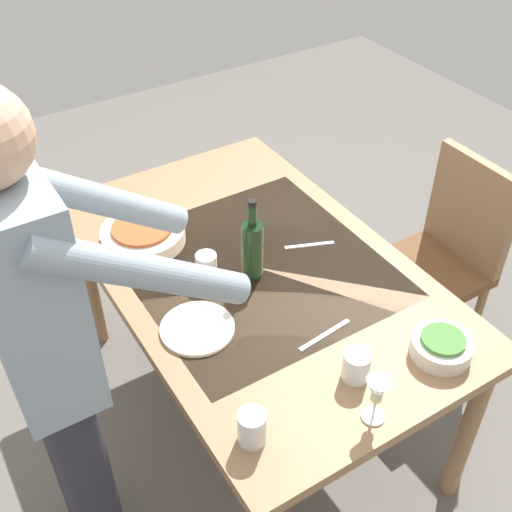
# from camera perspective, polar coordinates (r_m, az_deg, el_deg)

# --- Properties ---
(ground_plane) EXTENTS (6.00, 6.00, 0.00)m
(ground_plane) POSITION_cam_1_polar(r_m,az_deg,el_deg) (2.75, -0.00, -13.10)
(ground_plane) COLOR #66605B
(dining_table) EXTENTS (1.54, 0.95, 0.76)m
(dining_table) POSITION_cam_1_polar(r_m,az_deg,el_deg) (2.24, -0.00, -2.45)
(dining_table) COLOR #93704C
(dining_table) RESTS_ON ground_plane
(chair_near) EXTENTS (0.40, 0.40, 0.91)m
(chair_near) POSITION_cam_1_polar(r_m,az_deg,el_deg) (2.74, 16.51, 0.50)
(chair_near) COLOR brown
(chair_near) RESTS_ON ground_plane
(person_server) EXTENTS (0.42, 0.61, 1.69)m
(person_server) POSITION_cam_1_polar(r_m,az_deg,el_deg) (1.73, -17.71, -7.97)
(person_server) COLOR #2D2D38
(person_server) RESTS_ON ground_plane
(wine_bottle) EXTENTS (0.07, 0.07, 0.30)m
(wine_bottle) POSITION_cam_1_polar(r_m,az_deg,el_deg) (2.10, -0.33, 0.78)
(wine_bottle) COLOR black
(wine_bottle) RESTS_ON dining_table
(wine_glass_left) EXTENTS (0.07, 0.07, 0.15)m
(wine_glass_left) POSITION_cam_1_polar(r_m,az_deg,el_deg) (1.72, 10.74, -11.82)
(wine_glass_left) COLOR white
(wine_glass_left) RESTS_ON dining_table
(water_cup_near_left) EXTENTS (0.07, 0.07, 0.10)m
(water_cup_near_left) POSITION_cam_1_polar(r_m,az_deg,el_deg) (2.12, -4.42, -0.97)
(water_cup_near_left) COLOR silver
(water_cup_near_left) RESTS_ON dining_table
(water_cup_near_right) EXTENTS (0.08, 0.08, 0.10)m
(water_cup_near_right) POSITION_cam_1_polar(r_m,az_deg,el_deg) (1.69, -0.36, -15.00)
(water_cup_near_right) COLOR silver
(water_cup_near_right) RESTS_ON dining_table
(water_cup_far_left) EXTENTS (0.08, 0.08, 0.09)m
(water_cup_far_left) POSITION_cam_1_polar(r_m,az_deg,el_deg) (1.84, 8.90, -9.64)
(water_cup_far_left) COLOR silver
(water_cup_far_left) RESTS_ON dining_table
(serving_bowl_pasta) EXTENTS (0.30, 0.30, 0.07)m
(serving_bowl_pasta) POSITION_cam_1_polar(r_m,az_deg,el_deg) (2.32, -10.03, 1.93)
(serving_bowl_pasta) COLOR silver
(serving_bowl_pasta) RESTS_ON dining_table
(side_bowl_salad) EXTENTS (0.18, 0.18, 0.07)m
(side_bowl_salad) POSITION_cam_1_polar(r_m,az_deg,el_deg) (1.96, 16.17, -7.70)
(side_bowl_salad) COLOR silver
(side_bowl_salad) RESTS_ON dining_table
(dinner_plate_near) EXTENTS (0.23, 0.23, 0.01)m
(dinner_plate_near) POSITION_cam_1_polar(r_m,az_deg,el_deg) (1.98, -5.24, -6.42)
(dinner_plate_near) COLOR silver
(dinner_plate_near) RESTS_ON dining_table
(table_knife) EXTENTS (0.04, 0.20, 0.00)m
(table_knife) POSITION_cam_1_polar(r_m,az_deg,el_deg) (1.97, 6.12, -7.00)
(table_knife) COLOR silver
(table_knife) RESTS_ON dining_table
(table_fork) EXTENTS (0.08, 0.17, 0.00)m
(table_fork) POSITION_cam_1_polar(r_m,az_deg,el_deg) (2.29, 4.76, 0.98)
(table_fork) COLOR silver
(table_fork) RESTS_ON dining_table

